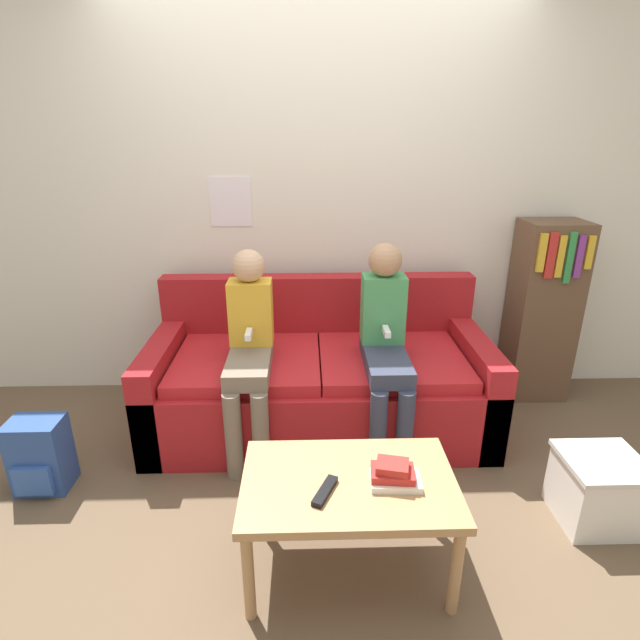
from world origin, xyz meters
The scene contains 11 objects.
ground_plane centered at (0.00, 0.00, 0.00)m, with size 10.00×10.00×0.00m, color brown.
wall_back centered at (0.00, 1.12, 1.30)m, with size 8.00×0.06×2.60m.
couch centered at (0.00, 0.57, 0.29)m, with size 1.99×0.91×0.85m.
coffee_table centered at (0.09, -0.54, 0.38)m, with size 0.84×0.54×0.44m.
person_left centered at (-0.39, 0.36, 0.63)m, with size 0.24×0.60×1.12m.
person_right centered at (0.36, 0.37, 0.65)m, with size 0.24×0.60×1.15m.
tv_remote centered at (-0.01, -0.62, 0.45)m, with size 0.11×0.17×0.02m.
book_stack centered at (0.26, -0.57, 0.48)m, with size 0.20×0.14×0.09m.
bookshelf centered at (1.48, 0.91, 0.60)m, with size 0.39×0.33×1.19m.
storage_box centered at (1.26, -0.31, 0.17)m, with size 0.35×0.34×0.33m.
backpack centered at (-1.42, 0.00, 0.19)m, with size 0.26×0.22×0.39m.
Camera 1 is at (-0.08, -2.14, 1.72)m, focal length 28.00 mm.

